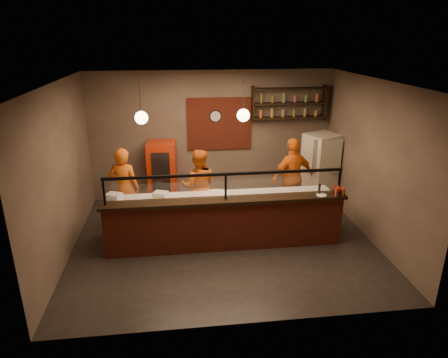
{
  "coord_description": "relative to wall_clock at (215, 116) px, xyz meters",
  "views": [
    {
      "loc": [
        -0.89,
        -7.2,
        4.01
      ],
      "look_at": [
        0.04,
        0.3,
        1.24
      ],
      "focal_mm": 32.0,
      "sensor_mm": 36.0,
      "label": 1
    }
  ],
  "objects": [
    {
      "name": "cook_mid",
      "position": [
        -0.53,
        -1.46,
        -1.26
      ],
      "size": [
        0.91,
        0.76,
        1.68
      ],
      "primitive_type": "imported",
      "rotation": [
        0.0,
        0.0,
        2.98
      ],
      "color": "#C55812",
      "rests_on": "floor"
    },
    {
      "name": "sneeze_guard",
      "position": [
        -0.1,
        -2.76,
        -0.73
      ],
      "size": [
        4.5,
        0.05,
        0.52
      ],
      "color": "white",
      "rests_on": "counter_ledge"
    },
    {
      "name": "pepper_mill",
      "position": [
        1.74,
        -2.73,
        -0.93
      ],
      "size": [
        0.05,
        0.05,
        0.22
      ],
      "primitive_type": "cylinder",
      "rotation": [
        0.0,
        0.0,
        -0.17
      ],
      "color": "black",
      "rests_on": "counter_ledge"
    },
    {
      "name": "wall_left",
      "position": [
        -3.1,
        -2.46,
        -0.5
      ],
      "size": [
        0.0,
        5.0,
        5.0
      ],
      "primitive_type": "plane",
      "rotation": [
        1.57,
        0.0,
        1.57
      ],
      "color": "#766556",
      "rests_on": "floor"
    },
    {
      "name": "wall_clock",
      "position": [
        0.0,
        0.0,
        0.0
      ],
      "size": [
        0.3,
        0.04,
        0.3
      ],
      "primitive_type": "cylinder",
      "rotation": [
        1.57,
        0.0,
        0.0
      ],
      "color": "black",
      "rests_on": "wall_back"
    },
    {
      "name": "small_plate",
      "position": [
        1.76,
        -2.81,
        -1.03
      ],
      "size": [
        0.2,
        0.2,
        0.01
      ],
      "primitive_type": "cylinder",
      "rotation": [
        0.0,
        0.0,
        0.02
      ],
      "color": "white",
      "rests_on": "counter_ledge"
    },
    {
      "name": "prep_tub_b",
      "position": [
        -1.34,
        -2.19,
        -1.13
      ],
      "size": [
        0.33,
        0.31,
        0.13
      ],
      "primitive_type": "cube",
      "rotation": [
        0.0,
        0.0,
        -0.42
      ],
      "color": "silver",
      "rests_on": "worktop"
    },
    {
      "name": "cook_right",
      "position": [
        1.62,
        -1.37,
        -1.18
      ],
      "size": [
        1.16,
        0.77,
        1.84
      ],
      "primitive_type": "imported",
      "rotation": [
        0.0,
        0.0,
        3.47
      ],
      "color": "orange",
      "rests_on": "floor"
    },
    {
      "name": "service_counter",
      "position": [
        -0.1,
        -2.76,
        -1.6
      ],
      "size": [
        4.6,
        0.25,
        1.0
      ],
      "primitive_type": "cube",
      "color": "maroon",
      "rests_on": "floor"
    },
    {
      "name": "wall_shelving",
      "position": [
        1.8,
        -0.14,
        0.3
      ],
      "size": [
        1.84,
        0.28,
        0.85
      ],
      "color": "black",
      "rests_on": "wall_back"
    },
    {
      "name": "prep_tub_a",
      "position": [
        -2.25,
        -2.18,
        -1.13
      ],
      "size": [
        0.35,
        0.33,
        0.14
      ],
      "primitive_type": "cube",
      "rotation": [
        0.0,
        0.0,
        -0.43
      ],
      "color": "silver",
      "rests_on": "worktop"
    },
    {
      "name": "red_cooler",
      "position": [
        -1.35,
        -0.31,
        -1.32
      ],
      "size": [
        0.72,
        0.67,
        1.57
      ],
      "primitive_type": "cube",
      "rotation": [
        0.0,
        0.0,
        -0.08
      ],
      "color": "#B8290C",
      "rests_on": "floor"
    },
    {
      "name": "pizza_dough",
      "position": [
        -0.21,
        -2.13,
        -1.19
      ],
      "size": [
        0.64,
        0.64,
        0.01
      ],
      "primitive_type": "cylinder",
      "rotation": [
        0.0,
        0.0,
        -0.14
      ],
      "color": "#F3E5CE",
      "rests_on": "worktop"
    },
    {
      "name": "worktop",
      "position": [
        -0.1,
        -2.26,
        -1.23
      ],
      "size": [
        4.6,
        0.75,
        0.05
      ],
      "primitive_type": "cube",
      "color": "silver",
      "rests_on": "worktop_cabinet"
    },
    {
      "name": "counter_ledge",
      "position": [
        -0.1,
        -2.76,
        -1.07
      ],
      "size": [
        4.7,
        0.37,
        0.06
      ],
      "primitive_type": "cube",
      "color": "black",
      "rests_on": "service_counter"
    },
    {
      "name": "wall_back",
      "position": [
        -0.1,
        0.04,
        -0.5
      ],
      "size": [
        6.0,
        0.0,
        6.0
      ],
      "primitive_type": "plane",
      "rotation": [
        1.57,
        0.0,
        0.0
      ],
      "color": "#766556",
      "rests_on": "floor"
    },
    {
      "name": "worktop_cabinet",
      "position": [
        -0.1,
        -2.26,
        -1.68
      ],
      "size": [
        4.6,
        0.75,
        0.85
      ],
      "primitive_type": "cube",
      "color": "gray",
      "rests_on": "floor"
    },
    {
      "name": "cook_left",
      "position": [
        -2.13,
        -1.5,
        -1.21
      ],
      "size": [
        0.74,
        0.58,
        1.78
      ],
      "primitive_type": "imported",
      "rotation": [
        0.0,
        0.0,
        2.88
      ],
      "color": "orange",
      "rests_on": "floor"
    },
    {
      "name": "wall_right",
      "position": [
        2.9,
        -2.46,
        -0.5
      ],
      "size": [
        0.0,
        5.0,
        5.0
      ],
      "primitive_type": "plane",
      "rotation": [
        1.57,
        0.0,
        -1.57
      ],
      "color": "#766556",
      "rests_on": "floor"
    },
    {
      "name": "fridge",
      "position": [
        2.5,
        -0.76,
        -1.22
      ],
      "size": [
        0.94,
        0.91,
        1.75
      ],
      "primitive_type": "cube",
      "rotation": [
        0.0,
        0.0,
        0.4
      ],
      "color": "beige",
      "rests_on": "floor"
    },
    {
      "name": "floor",
      "position": [
        -0.1,
        -2.46,
        -2.1
      ],
      "size": [
        6.0,
        6.0,
        0.0
      ],
      "primitive_type": "plane",
      "color": "black",
      "rests_on": "ground"
    },
    {
      "name": "rolling_pin",
      "position": [
        -1.36,
        -2.28,
        -1.17
      ],
      "size": [
        0.28,
        0.23,
        0.05
      ],
      "primitive_type": "cylinder",
      "rotation": [
        0.0,
        1.57,
        0.65
      ],
      "color": "yellow",
      "rests_on": "worktop"
    },
    {
      "name": "condiment_caddy",
      "position": [
        2.1,
        -2.82,
        -0.99
      ],
      "size": [
        0.23,
        0.21,
        0.1
      ],
      "primitive_type": "cube",
      "rotation": [
        0.0,
        0.0,
        0.38
      ],
      "color": "black",
      "rests_on": "counter_ledge"
    },
    {
      "name": "wall_front",
      "position": [
        -0.1,
        -4.96,
        -0.5
      ],
      "size": [
        6.0,
        0.0,
        6.0
      ],
      "primitive_type": "plane",
      "rotation": [
        -1.57,
        0.0,
        0.0
      ],
      "color": "#766556",
      "rests_on": "floor"
    },
    {
      "name": "pendant_right",
      "position": [
        0.3,
        -2.26,
        0.45
      ],
      "size": [
        0.24,
        0.24,
        0.77
      ],
      "color": "black",
      "rests_on": "ceiling"
    },
    {
      "name": "brick_patch",
      "position": [
        0.1,
        0.01,
        -0.2
      ],
      "size": [
        1.6,
        0.04,
        1.3
      ],
      "primitive_type": "cube",
      "color": "maroon",
      "rests_on": "wall_back"
    },
    {
      "name": "ceiling",
      "position": [
        -0.1,
        -2.46,
        1.1
      ],
      "size": [
        6.0,
        6.0,
        0.0
      ],
      "primitive_type": "plane",
      "rotation": [
        3.14,
        0.0,
        0.0
      ],
      "color": "#3C372F",
      "rests_on": "wall_back"
    },
    {
      "name": "prep_tub_c",
      "position": [
        -1.65,
        -2.41,
        -1.13
      ],
      "size": [
        0.32,
        0.27,
        0.14
      ],
      "primitive_type": "cube",
      "rotation": [
        0.0,
        0.0,
        0.15
      ],
      "color": "white",
      "rests_on": "worktop"
    },
    {
      "name": "pendant_left",
      "position": [
        -1.6,
        -2.26,
        0.45
      ],
      "size": [
        0.24,
        0.24,
        0.77
      ],
      "color": "black",
      "rests_on": "ceiling"
    }
  ]
}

